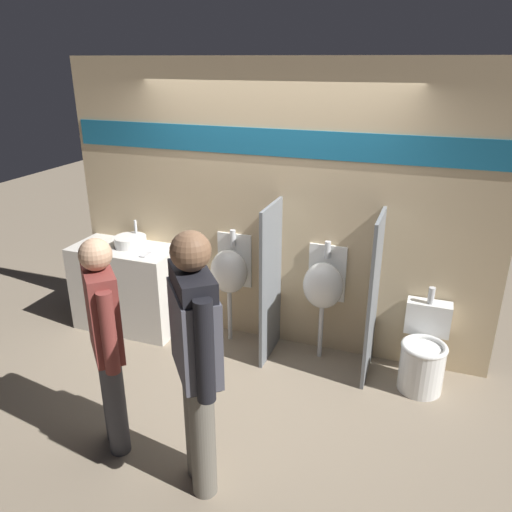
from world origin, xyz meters
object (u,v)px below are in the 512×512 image
toilet (423,355)px  person_with_lanyard (106,339)px  person_in_vest (196,349)px  cell_phone (146,255)px  sink_basin (131,241)px  urinal_far (323,285)px  urinal_near_counter (229,271)px

toilet → person_with_lanyard: person_with_lanyard is taller
person_in_vest → cell_phone: bearing=1.5°
sink_basin → person_in_vest: size_ratio=0.18×
urinal_far → person_with_lanyard: (-1.13, -1.68, 0.15)m
sink_basin → cell_phone: (0.27, -0.17, -0.05)m
cell_phone → urinal_near_counter: urinal_near_counter is taller
urinal_far → toilet: size_ratio=1.33×
urinal_near_counter → toilet: urinal_near_counter is taller
cell_phone → toilet: cell_phone is taller
urinal_near_counter → urinal_far: 0.93m
person_with_lanyard → urinal_near_counter: bearing=-50.9°
urinal_far → toilet: urinal_far is taller
person_in_vest → urinal_near_counter: bearing=-22.1°
cell_phone → person_in_vest: bearing=-49.5°
sink_basin → cell_phone: 0.32m
urinal_far → person_in_vest: (-0.39, -1.79, 0.30)m
person_with_lanyard → cell_phone: bearing=-22.1°
urinal_far → toilet: bearing=-9.4°
person_in_vest → person_with_lanyard: size_ratio=1.11×
urinal_far → toilet: (0.93, -0.15, -0.44)m
sink_basin → person_with_lanyard: (0.86, -1.61, -0.05)m
cell_phone → sink_basin: bearing=148.8°
sink_basin → urinal_near_counter: bearing=3.7°
sink_basin → person_with_lanyard: 1.82m
person_with_lanyard → person_in_vest: bearing=-142.5°
sink_basin → toilet: bearing=-1.7°
urinal_near_counter → urinal_far: bearing=0.0°
urinal_near_counter → person_in_vest: person_in_vest is taller
person_in_vest → sink_basin: bearing=4.0°
toilet → person_in_vest: person_in_vest is taller
urinal_near_counter → sink_basin: bearing=-176.3°
cell_phone → person_with_lanyard: bearing=-67.9°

